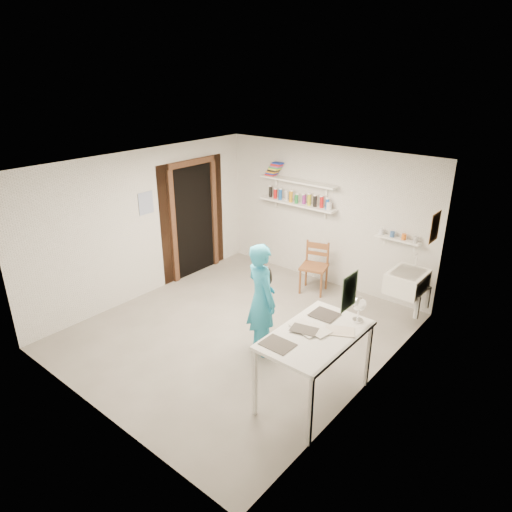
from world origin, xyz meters
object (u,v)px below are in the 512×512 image
Objects in this scene: wall_clock at (266,274)px; wooden_chair at (314,267)px; work_table at (314,367)px; desk_lamp at (359,304)px; belfast_sink at (407,281)px; man at (261,299)px.

wall_clock is 1.84m from wooden_chair.
wall_clock is 1.44m from work_table.
wall_clock is at bearing 177.24° from desk_lamp.
wooden_chair is (-0.33, 1.72, -0.57)m from wall_clock.
wooden_chair is at bearing 178.03° from belfast_sink.
work_table is at bearing -92.79° from belfast_sink.
desk_lamp reaches higher than wooden_chair.
work_table is (1.17, -0.59, -0.59)m from wall_clock.
man reaches higher than wooden_chair.
belfast_sink is 0.66× the size of wooden_chair.
desk_lamp reaches higher than work_table.
wooden_chair is at bearing 122.94° from work_table.
belfast_sink is 2.17× the size of wall_clock.
man is 0.34m from wall_clock.
desk_lamp is (1.71, -1.78, 0.64)m from wooden_chair.
man is 1.70× the size of wooden_chair.
man is 9.36× the size of desk_lamp.
wall_clock is at bearing -127.60° from belfast_sink.
work_table is at bearing -73.73° from wooden_chair.
wooden_chair is 0.69× the size of work_table.
man is at bearing -122.61° from belfast_sink.
belfast_sink is 0.46× the size of work_table.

